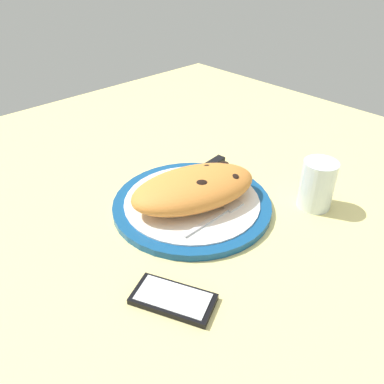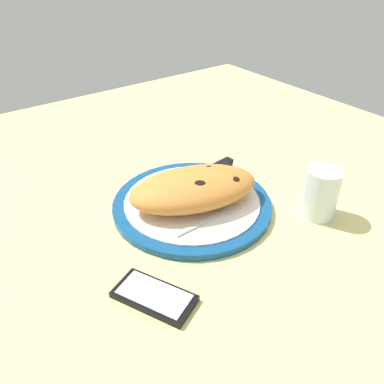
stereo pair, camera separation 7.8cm
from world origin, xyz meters
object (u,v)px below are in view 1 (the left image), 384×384
(calzone, at_px, (196,187))
(water_glass, at_px, (317,188))
(plate, at_px, (192,204))
(fork, at_px, (219,214))
(knife, at_px, (201,171))
(smartphone, at_px, (173,299))

(calzone, relative_size, water_glass, 2.84)
(plate, bearing_deg, fork, -88.00)
(calzone, height_order, fork, calzone)
(fork, bearing_deg, calzone, 88.13)
(fork, xyz_separation_m, knife, (0.09, 0.14, 0.00))
(calzone, bearing_deg, knife, 39.30)
(plate, xyz_separation_m, knife, (0.09, 0.06, 0.01))
(plate, bearing_deg, knife, 35.32)
(fork, relative_size, smartphone, 1.11)
(plate, xyz_separation_m, water_glass, (0.19, -0.17, 0.04))
(calzone, relative_size, knife, 1.28)
(calzone, height_order, smartphone, calzone)
(fork, bearing_deg, knife, 57.47)
(fork, bearing_deg, water_glass, -27.42)
(plate, relative_size, smartphone, 2.30)
(knife, xyz_separation_m, smartphone, (-0.28, -0.22, -0.02))
(fork, height_order, knife, knife)
(calzone, distance_m, knife, 0.11)
(smartphone, bearing_deg, knife, 38.46)
(calzone, relative_size, fork, 1.86)
(fork, xyz_separation_m, water_glass, (0.18, -0.10, 0.02))
(fork, bearing_deg, plate, 92.00)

